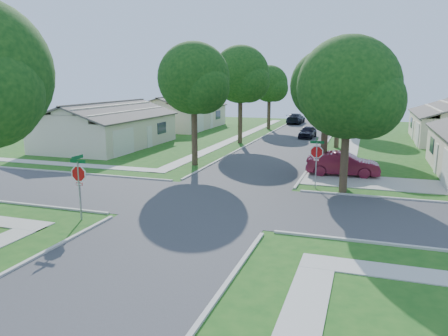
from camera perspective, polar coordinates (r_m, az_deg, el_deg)
ground at (r=22.89m, az=-1.41°, el=-4.44°), size 100.00×100.00×0.00m
road_ns at (r=22.89m, az=-1.41°, el=-4.43°), size 7.00×100.00×0.02m
sidewalk_ne at (r=47.14m, az=16.58°, el=3.41°), size 1.20×40.00×0.04m
sidewalk_nw at (r=49.04m, az=2.17°, el=4.18°), size 1.20×40.00×0.04m
driveway at (r=28.50m, az=18.79°, el=-1.80°), size 8.80×3.60×0.05m
stop_sign_sw at (r=20.55m, az=-18.45°, el=-1.05°), size 1.05×0.80×2.98m
stop_sign_ne at (r=25.91m, az=12.00°, el=1.80°), size 1.05×0.80×2.98m
tree_e_near at (r=29.84m, az=13.36°, el=9.97°), size 4.97×4.80×8.28m
tree_e_mid at (r=41.79m, az=14.95°, el=11.10°), size 5.59×5.40×9.21m
tree_e_far at (r=54.77m, az=15.83°, el=10.78°), size 5.17×5.00×8.72m
tree_w_near at (r=32.08m, az=-3.87°, el=11.19°), size 5.38×5.20×8.97m
tree_w_mid at (r=43.43m, az=2.24°, el=11.78°), size 5.80×5.60×9.56m
tree_w_far at (r=56.04m, az=6.00°, el=10.67°), size 4.76×4.60×8.04m
tree_ne_corner at (r=24.94m, az=16.05°, el=9.47°), size 5.80×5.60×8.66m
house_nw_near at (r=42.98m, az=-14.89°, el=4.77°), size 8.42×13.60×4.23m
house_nw_far at (r=57.88m, az=-5.63°, el=6.75°), size 8.42×13.60×4.23m
car_driveway at (r=29.95m, az=15.25°, el=0.51°), size 4.82×1.93×1.56m
car_curb_east at (r=48.50m, az=10.87°, el=4.64°), size 1.75×3.88×1.29m
car_curb_west at (r=63.90m, az=9.34°, el=6.41°), size 2.17×5.18×1.49m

